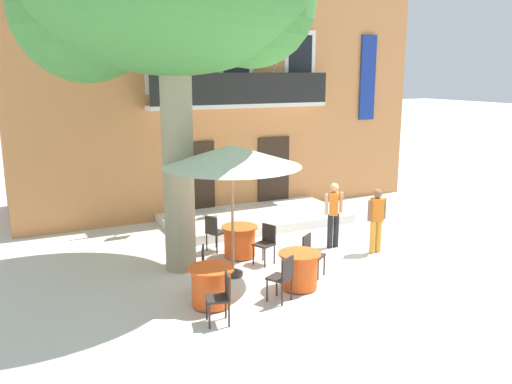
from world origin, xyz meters
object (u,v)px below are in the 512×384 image
(cafe_chair_front_1, at_px, (266,241))
(cafe_umbrella, at_px, (232,156))
(cafe_table_front, at_px, (240,241))
(cafe_chair_near_tree_0, at_px, (283,276))
(cafe_chair_near_tree_1, at_px, (311,252))
(cafe_chair_middle_0, at_px, (208,265))
(pedestrian_near_entrance, at_px, (377,217))
(cafe_table_near_tree, at_px, (299,270))
(cafe_table_middle, at_px, (211,286))
(cafe_chair_front_0, at_px, (214,231))
(pedestrian_mid_plaza, at_px, (334,211))
(cafe_chair_middle_1, at_px, (222,295))

(cafe_chair_front_1, height_order, cafe_umbrella, cafe_umbrella)
(cafe_table_front, height_order, cafe_chair_front_1, cafe_chair_front_1)
(cafe_chair_front_1, bearing_deg, cafe_chair_near_tree_0, -108.64)
(cafe_chair_near_tree_1, distance_m, cafe_chair_middle_0, 2.27)
(cafe_chair_middle_0, bearing_deg, cafe_umbrella, 33.83)
(cafe_table_front, bearing_deg, cafe_umbrella, -121.40)
(cafe_chair_middle_0, distance_m, pedestrian_near_entrance, 4.53)
(cafe_table_near_tree, height_order, pedestrian_near_entrance, pedestrian_near_entrance)
(cafe_table_near_tree, height_order, cafe_chair_middle_0, cafe_chair_middle_0)
(cafe_table_middle, bearing_deg, pedestrian_near_entrance, 13.13)
(cafe_chair_near_tree_0, bearing_deg, cafe_chair_front_1, 71.36)
(cafe_table_front, relative_size, cafe_chair_front_1, 0.95)
(cafe_chair_front_0, relative_size, pedestrian_mid_plaza, 0.55)
(cafe_umbrella, height_order, pedestrian_near_entrance, cafe_umbrella)
(cafe_chair_middle_0, xyz_separation_m, pedestrian_near_entrance, (4.49, 0.38, 0.37))
(pedestrian_near_entrance, distance_m, pedestrian_mid_plaza, 1.06)
(cafe_chair_near_tree_0, distance_m, cafe_chair_middle_0, 1.57)
(cafe_chair_near_tree_0, xyz_separation_m, cafe_chair_middle_0, (-1.07, 1.15, 0.00))
(cafe_table_near_tree, relative_size, pedestrian_near_entrance, 0.54)
(cafe_table_near_tree, xyz_separation_m, cafe_chair_front_1, (0.06, 1.60, 0.14))
(cafe_chair_middle_0, relative_size, cafe_table_front, 1.05)
(cafe_chair_near_tree_0, bearing_deg, cafe_table_middle, 161.38)
(cafe_table_near_tree, relative_size, pedestrian_mid_plaza, 0.52)
(cafe_table_front, bearing_deg, pedestrian_mid_plaza, -8.94)
(cafe_chair_front_1, bearing_deg, cafe_chair_middle_0, -153.40)
(cafe_umbrella, xyz_separation_m, pedestrian_mid_plaza, (3.03, 0.65, -1.68))
(cafe_chair_middle_0, bearing_deg, cafe_chair_near_tree_0, -47.30)
(cafe_umbrella, bearing_deg, cafe_table_near_tree, -53.09)
(cafe_umbrella, distance_m, pedestrian_near_entrance, 4.11)
(cafe_chair_near_tree_1, xyz_separation_m, cafe_chair_middle_0, (-2.26, 0.24, 0.00))
(cafe_chair_middle_0, bearing_deg, cafe_chair_near_tree_1, -6.02)
(cafe_chair_middle_1, bearing_deg, cafe_chair_front_0, 70.19)
(cafe_table_near_tree, height_order, cafe_chair_near_tree_1, cafe_chair_near_tree_1)
(cafe_chair_near_tree_1, bearing_deg, cafe_chair_front_1, 114.61)
(cafe_chair_middle_0, relative_size, cafe_umbrella, 0.31)
(cafe_table_near_tree, distance_m, cafe_chair_front_1, 1.61)
(cafe_table_front, bearing_deg, cafe_chair_near_tree_0, -96.81)
(cafe_chair_front_1, bearing_deg, cafe_chair_near_tree_1, -65.39)
(cafe_table_middle, bearing_deg, cafe_table_front, 54.55)
(cafe_chair_middle_0, distance_m, pedestrian_mid_plaza, 3.98)
(cafe_table_middle, bearing_deg, cafe_table_near_tree, -0.14)
(cafe_chair_middle_0, height_order, cafe_chair_front_0, same)
(cafe_table_near_tree, relative_size, cafe_chair_middle_1, 0.95)
(cafe_table_near_tree, distance_m, cafe_chair_front_0, 2.99)
(cafe_chair_near_tree_0, distance_m, cafe_umbrella, 2.68)
(cafe_chair_near_tree_1, distance_m, cafe_chair_front_0, 2.73)
(cafe_table_front, distance_m, cafe_umbrella, 2.52)
(cafe_chair_front_0, bearing_deg, cafe_table_middle, -112.73)
(cafe_chair_near_tree_1, height_order, pedestrian_mid_plaza, pedestrian_mid_plaza)
(cafe_chair_middle_1, bearing_deg, cafe_table_front, 60.42)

